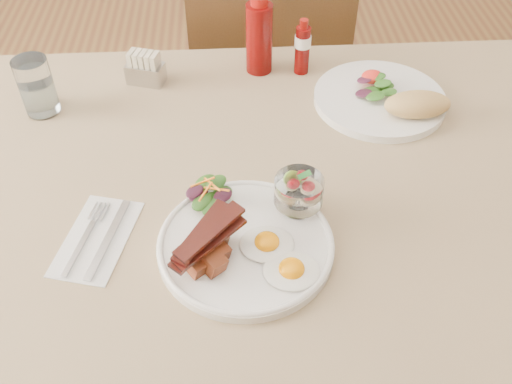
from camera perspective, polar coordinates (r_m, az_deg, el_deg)
The scene contains 13 objects.
table at distance 1.10m, azimuth 3.70°, elevation -1.54°, with size 1.33×0.88×0.75m.
chair_far at distance 1.70m, azimuth 1.10°, elevation 11.50°, with size 0.42×0.42×0.93m.
main_plate at distance 0.91m, azimuth -1.05°, elevation -5.33°, with size 0.28×0.28×0.02m, color white.
fried_eggs at distance 0.87m, azimuth 2.31°, elevation -6.43°, with size 0.14×0.16×0.02m.
bacon_potato_pile at distance 0.86m, azimuth -4.89°, elevation -5.35°, with size 0.12×0.12×0.06m.
side_salad at distance 0.95m, azimuth -4.62°, elevation -0.35°, with size 0.08×0.07×0.04m.
fruit_cup at distance 0.92m, azimuth 4.29°, elevation 0.10°, with size 0.08×0.08×0.08m.
second_plate at distance 1.21m, azimuth 13.09°, elevation 9.04°, with size 0.27×0.27×0.07m.
ketchup_bottle at distance 1.26m, azimuth 0.32°, elevation 15.24°, with size 0.07×0.07×0.17m.
hot_sauce_bottle at distance 1.27m, azimuth 4.67°, elevation 14.23°, with size 0.04×0.04×0.13m.
sugar_caddy at distance 1.27m, azimuth -11.02°, elevation 11.93°, with size 0.09×0.07×0.07m.
water_glass at distance 1.23m, azimuth -21.01°, elevation 9.55°, with size 0.07×0.07×0.12m.
napkin_cutlery at distance 0.96m, azimuth -15.56°, elevation -4.47°, with size 0.14×0.20×0.01m.
Camera 1 is at (-0.11, -0.75, 1.45)m, focal length 40.00 mm.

